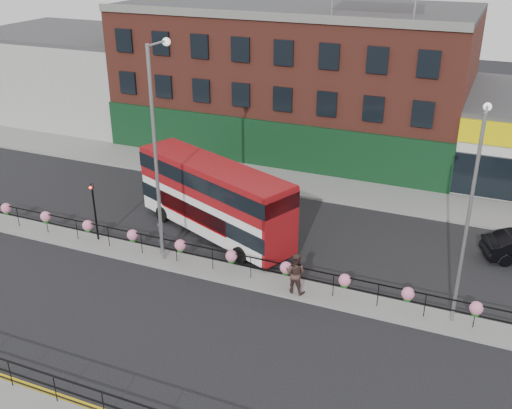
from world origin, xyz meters
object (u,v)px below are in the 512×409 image
at_px(pedestrian_a, 162,237).
at_px(lamp_column_east, 471,203).
at_px(pedestrian_b, 295,273).
at_px(lamp_column_west, 157,137).
at_px(double_decker_bus, 214,192).

bearing_deg(pedestrian_a, lamp_column_east, -111.51).
distance_m(pedestrian_a, pedestrian_b, 7.50).
relative_size(lamp_column_west, lamp_column_east, 1.17).
bearing_deg(lamp_column_west, pedestrian_b, -4.39).
distance_m(double_decker_bus, lamp_column_west, 5.27).
bearing_deg(pedestrian_a, lamp_column_west, -152.22).
xyz_separation_m(pedestrian_b, lamp_column_east, (6.81, 0.70, 4.37)).
bearing_deg(double_decker_bus, lamp_column_east, -14.04).
bearing_deg(pedestrian_a, double_decker_bus, -47.24).
height_order(pedestrian_a, pedestrian_b, pedestrian_b).
height_order(lamp_column_west, lamp_column_east, lamp_column_west).
relative_size(double_decker_bus, pedestrian_a, 6.21).
relative_size(pedestrian_a, lamp_column_west, 0.16).
bearing_deg(double_decker_bus, pedestrian_b, -33.20).
distance_m(double_decker_bus, pedestrian_b, 7.24).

